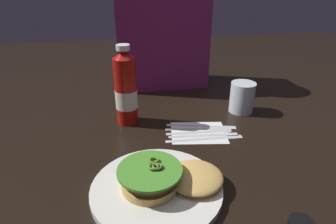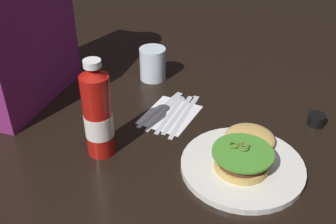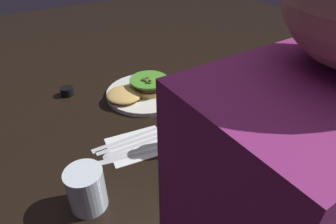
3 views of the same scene
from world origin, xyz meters
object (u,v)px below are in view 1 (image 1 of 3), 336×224
burger_sandwich (167,177)px  dinner_plate (157,189)px  water_glass (242,97)px  fork_utensil (204,128)px  butter_knife (209,138)px  diner_person (161,23)px  steak_knife (208,134)px  ketchup_bottle (126,90)px  napkin (198,132)px  table_knife (206,125)px  spoon_utensil (208,131)px

burger_sandwich → dinner_plate: bearing=-178.9°
water_glass → fork_utensil: size_ratio=0.51×
butter_knife → dinner_plate: bearing=-133.5°
dinner_plate → diner_person: (0.12, 0.66, 0.24)m
butter_knife → diner_person: 0.54m
steak_knife → diner_person: (-0.06, 0.46, 0.25)m
steak_knife → fork_utensil: size_ratio=1.03×
dinner_plate → water_glass: water_glass is taller
ketchup_bottle → fork_utensil: size_ratio=1.23×
dinner_plate → ketchup_bottle: 0.35m
burger_sandwich → fork_utensil: (0.16, 0.24, -0.03)m
fork_utensil → diner_person: 0.49m
burger_sandwich → napkin: burger_sandwich is taller
table_knife → dinner_plate: bearing=-126.1°
napkin → fork_utensil: (0.02, 0.02, 0.00)m
burger_sandwich → ketchup_bottle: (-0.07, 0.33, 0.07)m
dinner_plate → table_knife: dinner_plate is taller
table_knife → diner_person: bearing=100.2°
ketchup_bottle → fork_utensil: (0.22, -0.09, -0.10)m
dinner_plate → steak_knife: dinner_plate is taller
spoon_utensil → table_knife: (0.00, 0.03, 0.00)m
ketchup_bottle → dinner_plate: bearing=-82.3°
napkin → fork_utensil: bearing=36.0°
butter_knife → burger_sandwich: bearing=-129.6°
butter_knife → diner_person: diner_person is taller
ketchup_bottle → spoon_utensil: ketchup_bottle is taller
dinner_plate → spoon_utensil: dinner_plate is taller
dinner_plate → steak_knife: 0.27m
fork_utensil → diner_person: (-0.06, 0.42, 0.25)m
steak_knife → fork_utensil: bearing=91.4°
dinner_plate → steak_knife: (0.18, 0.21, -0.00)m
spoon_utensil → water_glass: bearing=38.3°
burger_sandwich → steak_knife: (0.16, 0.21, -0.03)m
burger_sandwich → ketchup_bottle: 0.35m
ketchup_bottle → table_knife: bearing=-18.1°
dinner_plate → spoon_utensil: bearing=50.3°
steak_knife → dinner_plate: bearing=-131.1°
water_glass → steak_knife: 0.22m
dinner_plate → napkin: dinner_plate is taller
dinner_plate → butter_knife: (0.18, 0.19, -0.00)m
burger_sandwich → napkin: bearing=59.5°
napkin → water_glass: bearing=33.0°
dinner_plate → steak_knife: bearing=48.9°
butter_knife → spoon_utensil: bearing=77.2°
butter_knife → fork_utensil: same height
table_knife → water_glass: bearing=30.0°
burger_sandwich → napkin: (0.13, 0.23, -0.03)m
fork_utensil → burger_sandwich: bearing=-122.7°
ketchup_bottle → fork_utensil: ketchup_bottle is taller
butter_knife → spoon_utensil: size_ratio=1.13×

